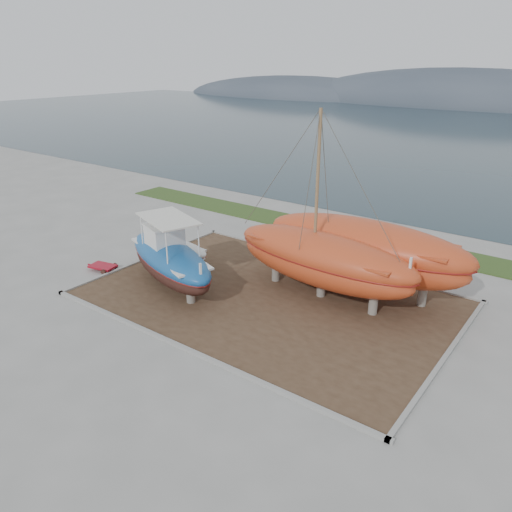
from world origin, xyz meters
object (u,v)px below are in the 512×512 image
Objects in this scene: blue_caique at (170,252)px; white_dinghy at (183,252)px; orange_sailboat at (325,209)px; orange_bare_hull at (364,256)px; red_trailer at (103,268)px.

white_dinghy is at bearing 143.86° from blue_caique.
orange_sailboat is 3.74m from orange_bare_hull.
orange_bare_hull is 5.05× the size of red_trailer.
white_dinghy is 0.35× the size of orange_bare_hull.
orange_sailboat reaches higher than red_trailer.
white_dinghy is at bearing -170.43° from orange_sailboat.
orange_bare_hull is at bearing 22.63° from white_dinghy.
blue_caique is 3.68m from white_dinghy.
blue_caique is at bearing -2.57° from red_trailer.
blue_caique reaches higher than orange_bare_hull.
red_trailer is (-11.98, -4.60, -4.61)m from orange_sailboat.
white_dinghy is 0.38× the size of orange_sailboat.
orange_bare_hull is at bearing 54.70° from blue_caique.
orange_sailboat is at bearing 8.74° from red_trailer.
blue_caique is 2.04× the size of white_dinghy.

